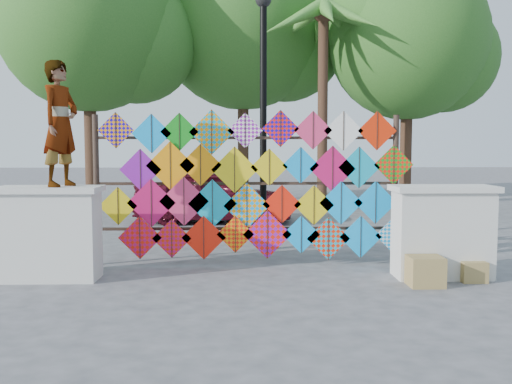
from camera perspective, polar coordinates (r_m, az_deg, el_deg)
ground at (r=8.16m, az=-0.84°, el=-8.31°), size 80.00×80.00×0.00m
parapet_left at (r=8.26m, az=-19.96°, el=-3.84°), size 1.40×0.65×1.28m
parapet_right at (r=8.32m, az=18.15°, el=-3.73°), size 1.40×0.65×1.28m
kite_rack at (r=8.69m, az=-0.44°, el=0.51°), size 4.89×0.24×2.38m
tree_west at (r=17.87m, az=-16.12°, el=15.94°), size 5.85×5.20×8.01m
tree_mid at (r=19.38m, az=-0.98°, el=16.40°), size 6.30×5.60×8.61m
tree_east at (r=18.50m, az=15.22°, el=14.32°), size 5.40×4.80×7.42m
palm_tree at (r=16.41m, az=6.75°, el=15.60°), size 3.62×3.62×5.83m
vendor_woman at (r=8.12m, az=-18.98°, el=6.48°), size 0.60×0.72×1.69m
sedan at (r=13.62m, az=-4.14°, el=-0.35°), size 3.84×1.67×1.29m
lamppost at (r=9.99m, az=0.73°, el=9.60°), size 0.28×0.28×4.46m
cardboard_box_near at (r=7.83m, az=16.57°, el=-7.60°), size 0.44×0.39×0.39m
cardboard_box_far at (r=8.29m, az=20.80°, el=-7.41°), size 0.33×0.31×0.28m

